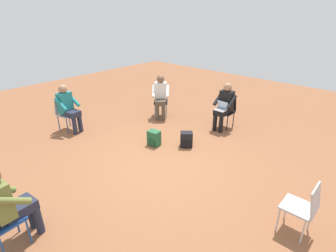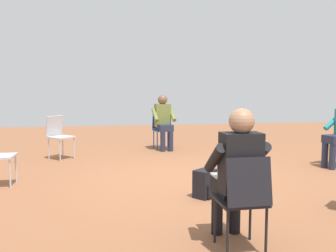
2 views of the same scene
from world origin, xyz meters
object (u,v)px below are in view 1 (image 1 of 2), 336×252
Objects in this scene: chair_north at (304,206)px; person_with_laptop at (224,104)px; person_in_teal at (68,106)px; backpack_near_laptop_user at (186,140)px; person_in_white at (161,95)px; chair_southwest at (161,99)px; backpack_by_empty_chair at (154,139)px; chair_west at (227,109)px; person_in_olive at (8,201)px; chair_south at (65,112)px.

chair_north is 0.69× the size of person_with_laptop.
person_in_teal is 3.17m from backpack_near_laptop_user.
person_in_white is 1.00× the size of person_in_teal.
chair_southwest reaches higher than backpack_near_laptop_user.
chair_north is at bearing 116.14° from person_in_white.
backpack_near_laptop_user is at bearing 126.57° from backpack_by_empty_chair.
person_in_teal is 2.44m from backpack_by_empty_chair.
backpack_by_empty_chair is (1.39, 1.09, -0.54)m from person_in_white.
chair_west is 1.66m from backpack_near_laptop_user.
person_in_olive reaches higher than chair_west.
chair_west is 0.69× the size of person_in_olive.
chair_south is (0.39, -5.80, 0.00)m from chair_north.
chair_southwest is 5.12m from person_in_olive.
person_in_olive is (2.74, -2.84, 0.20)m from chair_north.
person_in_teal is at bearing 90.00° from chair_south.
chair_south is at bearing -90.00° from person_in_teal.
chair_west is 0.69× the size of person_in_teal.
person_in_olive is 3.37m from backpack_by_empty_chair.
person_in_teal reaches higher than chair_west.
chair_south is (3.00, -3.08, 0.00)m from chair_west.
chair_southwest is 2.62m from person_in_teal.
person_in_olive reaches higher than chair_north.
chair_west is 0.69× the size of person_in_white.
person_with_laptop is (-2.83, 3.08, 0.20)m from chair_south.
chair_west is 3.77m from chair_north.
person_in_olive is 1.00× the size of person_in_white.
person_with_laptop is at bearing 123.73° from person_in_teal.
chair_north is at bearing 135.02° from chair_west.
chair_north is 1.00× the size of chair_south.
person_in_white is (0.69, -1.80, 0.20)m from chair_west.
chair_west is 2.36× the size of backpack_by_empty_chair.
chair_southwest is 0.69× the size of person_with_laptop.
chair_south is at bearing -65.14° from backpack_near_laptop_user.
person_in_teal is at bearing -64.36° from backpack_near_laptop_user.
backpack_near_laptop_user is (0.94, 1.71, -0.54)m from person_in_white.
chair_north is 4.92m from person_in_white.
chair_north is at bearing 136.90° from person_with_laptop.
person_in_white is at bearing 143.96° from person_in_teal.
chair_south is 0.69× the size of person_in_olive.
chair_north is 3.49m from backpack_by_empty_chair.
person_in_teal is (2.29, -1.11, 0.00)m from person_in_white.
person_in_olive is 3.67m from person_in_teal.
backpack_by_empty_chair is at bearing 93.91° from person_in_olive.
person_in_teal is at bearing -67.86° from backpack_by_empty_chair.
chair_west reaches higher than backpack_by_empty_chair.
chair_west is (-0.56, 1.91, 0.00)m from chair_southwest.
chair_south is at bearing 93.87° from chair_north.
chair_west is 4.30m from chair_south.
person_in_white is at bearing 14.76° from person_with_laptop.
person_with_laptop is at bearing 176.05° from backpack_near_laptop_user.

